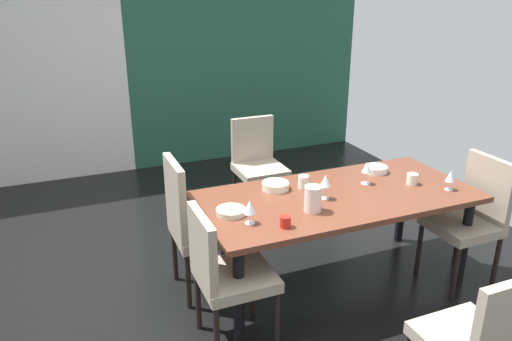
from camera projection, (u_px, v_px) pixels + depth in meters
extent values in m
cube|color=black|center=(230.00, 301.00, 3.55)|extent=(5.59, 6.06, 0.02)
cube|color=#24533F|center=(247.00, 40.00, 6.07)|extent=(2.95, 0.10, 2.90)
cube|color=brown|center=(337.00, 197.00, 3.49)|extent=(1.96, 0.92, 0.04)
cylinder|color=black|center=(204.00, 243.00, 3.62)|extent=(0.07, 0.07, 0.69)
cylinder|color=black|center=(402.00, 204.00, 4.25)|extent=(0.07, 0.07, 0.69)
cylinder|color=black|center=(239.00, 297.00, 3.00)|extent=(0.07, 0.07, 0.69)
cylinder|color=black|center=(464.00, 242.00, 3.63)|extent=(0.07, 0.07, 0.69)
cube|color=tan|center=(511.00, 327.00, 2.20)|extent=(0.42, 0.05, 0.48)
cube|color=tan|center=(236.00, 277.00, 3.00)|extent=(0.44, 0.44, 0.07)
cube|color=tan|center=(202.00, 250.00, 2.85)|extent=(0.05, 0.42, 0.45)
cylinder|color=black|center=(253.00, 288.00, 3.32)|extent=(0.04, 0.04, 0.42)
cylinder|color=black|center=(277.00, 321.00, 3.00)|extent=(0.04, 0.04, 0.42)
cylinder|color=black|center=(198.00, 301.00, 3.19)|extent=(0.04, 0.04, 0.42)
cylinder|color=black|center=(217.00, 337.00, 2.86)|extent=(0.04, 0.04, 0.42)
cube|color=tan|center=(260.00, 170.00, 4.69)|extent=(0.44, 0.44, 0.07)
cube|color=tan|center=(252.00, 141.00, 4.78)|extent=(0.42, 0.05, 0.47)
cylinder|color=black|center=(287.00, 199.00, 4.68)|extent=(0.04, 0.04, 0.42)
cylinder|color=black|center=(249.00, 205.00, 4.55)|extent=(0.04, 0.04, 0.42)
cylinder|color=black|center=(270.00, 184.00, 5.01)|extent=(0.04, 0.04, 0.42)
cylinder|color=black|center=(235.00, 190.00, 4.88)|extent=(0.04, 0.04, 0.42)
cube|color=tan|center=(206.00, 232.00, 3.54)|extent=(0.44, 0.44, 0.07)
cube|color=tan|center=(176.00, 201.00, 3.36)|extent=(0.05, 0.42, 0.56)
cylinder|color=black|center=(223.00, 245.00, 3.86)|extent=(0.04, 0.04, 0.42)
cylinder|color=black|center=(240.00, 270.00, 3.53)|extent=(0.04, 0.04, 0.42)
cylinder|color=black|center=(175.00, 255.00, 3.72)|extent=(0.04, 0.04, 0.42)
cylinder|color=black|center=(188.00, 282.00, 3.39)|extent=(0.04, 0.04, 0.42)
cube|color=tan|center=(461.00, 226.00, 3.63)|extent=(0.44, 0.44, 0.07)
cube|color=tan|center=(488.00, 190.00, 3.62)|extent=(0.05, 0.42, 0.50)
cylinder|color=black|center=(455.00, 273.00, 3.49)|extent=(0.04, 0.04, 0.42)
cylinder|color=black|center=(419.00, 248.00, 3.82)|extent=(0.04, 0.04, 0.42)
cylinder|color=black|center=(496.00, 262.00, 3.62)|extent=(0.04, 0.04, 0.42)
cylinder|color=black|center=(458.00, 239.00, 3.95)|extent=(0.04, 0.04, 0.42)
cylinder|color=silver|center=(449.00, 189.00, 3.56)|extent=(0.06, 0.06, 0.00)
cylinder|color=silver|center=(449.00, 185.00, 3.55)|extent=(0.01, 0.01, 0.06)
cone|color=silver|center=(451.00, 176.00, 3.53)|extent=(0.07, 0.07, 0.08)
cylinder|color=silver|center=(250.00, 223.00, 3.07)|extent=(0.06, 0.06, 0.00)
cylinder|color=silver|center=(250.00, 218.00, 3.06)|extent=(0.01, 0.01, 0.06)
cone|color=silver|center=(250.00, 207.00, 3.03)|extent=(0.08, 0.08, 0.09)
cylinder|color=silver|center=(366.00, 184.00, 3.67)|extent=(0.07, 0.07, 0.00)
cylinder|color=silver|center=(366.00, 178.00, 3.65)|extent=(0.01, 0.01, 0.09)
cone|color=silver|center=(367.00, 167.00, 3.62)|extent=(0.07, 0.07, 0.08)
cylinder|color=silver|center=(325.00, 198.00, 3.42)|extent=(0.06, 0.06, 0.00)
cylinder|color=silver|center=(325.00, 192.00, 3.40)|extent=(0.01, 0.01, 0.09)
cone|color=silver|center=(326.00, 181.00, 3.37)|extent=(0.08, 0.08, 0.08)
cylinder|color=white|center=(275.00, 186.00, 3.56)|extent=(0.19, 0.19, 0.05)
cylinder|color=beige|center=(231.00, 211.00, 3.18)|extent=(0.19, 0.19, 0.04)
cylinder|color=white|center=(376.00, 169.00, 3.88)|extent=(0.17, 0.17, 0.05)
cylinder|color=white|center=(303.00, 182.00, 3.58)|extent=(0.08, 0.08, 0.09)
cylinder|color=white|center=(412.00, 179.00, 3.65)|extent=(0.08, 0.08, 0.08)
cylinder|color=red|center=(285.00, 222.00, 3.01)|extent=(0.07, 0.07, 0.07)
cylinder|color=silver|center=(313.00, 199.00, 3.20)|extent=(0.11, 0.11, 0.17)
cone|color=silver|center=(320.00, 187.00, 3.20)|extent=(0.04, 0.04, 0.03)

